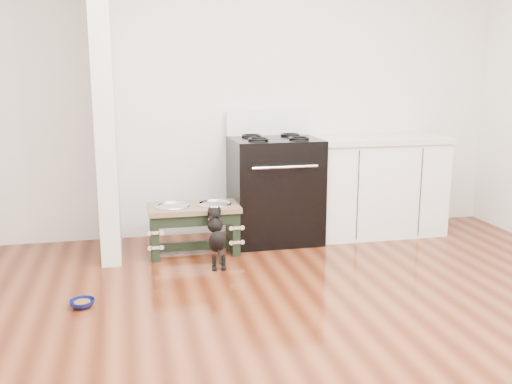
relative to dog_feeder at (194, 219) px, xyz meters
name	(u,v)px	position (x,y,z in m)	size (l,w,h in m)	color
ground	(330,354)	(0.50, -1.91, -0.29)	(5.00, 5.00, 0.00)	#451B0C
room_shell	(339,44)	(0.50, -1.91, 1.33)	(5.00, 5.00, 5.00)	silver
partition_wall	(104,90)	(-0.67, 0.19, 1.06)	(0.15, 0.80, 2.70)	silver
oven_range	(274,188)	(0.75, 0.25, 0.19)	(0.76, 0.69, 1.14)	black
cabinet_run	(375,185)	(1.73, 0.27, 0.16)	(1.24, 0.64, 0.91)	white
dog_feeder	(194,219)	(0.00, 0.00, 0.00)	(0.75, 0.40, 0.43)	black
puppy	(216,235)	(0.13, -0.34, -0.04)	(0.13, 0.38, 0.46)	black
floor_bowl	(82,303)	(-0.84, -0.96, -0.27)	(0.21, 0.21, 0.05)	#0B1252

